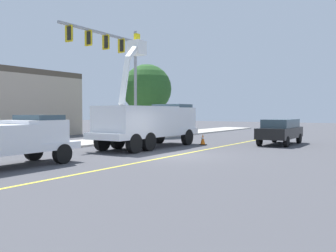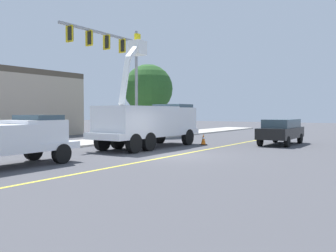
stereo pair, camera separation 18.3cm
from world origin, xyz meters
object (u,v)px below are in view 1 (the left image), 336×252
utility_bucket_truck (149,121)px  passing_minivan (280,130)px  traffic_cone_mid_front (203,139)px  traffic_signal_mast (114,58)px  service_pickup_truck (8,139)px

utility_bucket_truck → passing_minivan: (6.46, -6.16, -0.64)m
utility_bucket_truck → traffic_cone_mid_front: utility_bucket_truck is taller
passing_minivan → traffic_signal_mast: 12.56m
utility_bucket_truck → passing_minivan: bearing=-43.7°
traffic_cone_mid_front → traffic_signal_mast: 8.60m
traffic_cone_mid_front → traffic_signal_mast: (-1.72, 6.22, 5.68)m
traffic_cone_mid_front → traffic_signal_mast: traffic_signal_mast is taller
service_pickup_truck → passing_minivan: size_ratio=1.17×
utility_bucket_truck → service_pickup_truck: utility_bucket_truck is taller
utility_bucket_truck → service_pickup_truck: bearing=-179.6°
utility_bucket_truck → service_pickup_truck: (-9.53, -0.07, -0.49)m
service_pickup_truck → traffic_cone_mid_front: service_pickup_truck is taller
traffic_signal_mast → utility_bucket_truck: bearing=-111.3°
traffic_cone_mid_front → traffic_signal_mast: bearing=105.5°
traffic_cone_mid_front → service_pickup_truck: bearing=171.8°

